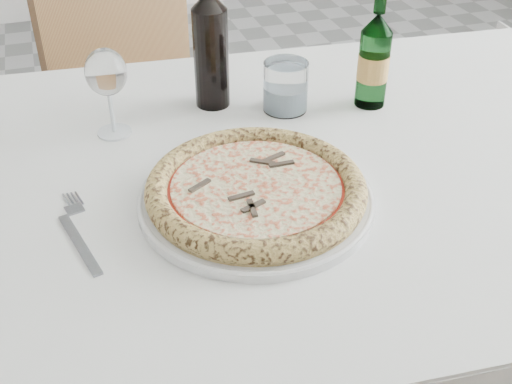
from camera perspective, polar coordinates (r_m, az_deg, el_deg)
dining_table at (r=1.09m, az=-1.61°, el=-1.42°), size 1.64×1.05×0.76m
chair_far at (r=1.79m, az=-9.77°, el=8.23°), size 0.58×0.58×0.93m
plate at (r=0.96m, az=-0.00°, el=-0.54°), size 0.36×0.36×0.02m
pizza at (r=0.95m, az=-0.00°, el=0.31°), size 0.33×0.33×0.03m
fork at (r=0.94m, az=-15.54°, el=-3.51°), size 0.05×0.21×0.00m
wine_glass at (r=1.12m, az=-13.17°, el=10.14°), size 0.07×0.07×0.16m
tumbler at (r=1.21m, az=2.64°, el=9.08°), size 0.08×0.08×0.09m
beer_bottle at (r=1.23m, az=10.43°, el=11.45°), size 0.06×0.06×0.22m
wine_bottle at (r=1.20m, az=-4.04°, el=12.66°), size 0.07×0.07×0.27m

